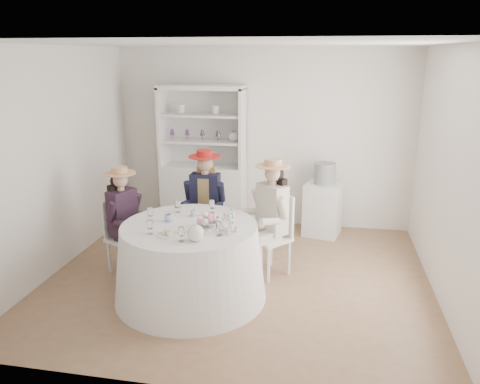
# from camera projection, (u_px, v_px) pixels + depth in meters

# --- Properties ---
(ground) EXTENTS (4.50, 4.50, 0.00)m
(ground) POSITION_uv_depth(u_px,v_px,m) (238.00, 277.00, 5.65)
(ground) COLOR brown
(ground) RESTS_ON ground
(ceiling) EXTENTS (4.50, 4.50, 0.00)m
(ceiling) POSITION_uv_depth(u_px,v_px,m) (238.00, 44.00, 4.88)
(ceiling) COLOR white
(ceiling) RESTS_ON wall_back
(wall_back) EXTENTS (4.50, 0.00, 4.50)m
(wall_back) POSITION_uv_depth(u_px,v_px,m) (263.00, 139.00, 7.15)
(wall_back) COLOR white
(wall_back) RESTS_ON ground
(wall_front) EXTENTS (4.50, 0.00, 4.50)m
(wall_front) POSITION_uv_depth(u_px,v_px,m) (186.00, 233.00, 3.38)
(wall_front) COLOR white
(wall_front) RESTS_ON ground
(wall_left) EXTENTS (0.00, 4.50, 4.50)m
(wall_left) POSITION_uv_depth(u_px,v_px,m) (56.00, 161.00, 5.67)
(wall_left) COLOR white
(wall_left) RESTS_ON ground
(wall_right) EXTENTS (0.00, 4.50, 4.50)m
(wall_right) POSITION_uv_depth(u_px,v_px,m) (450.00, 178.00, 4.87)
(wall_right) COLOR white
(wall_right) RESTS_ON ground
(tea_table) EXTENTS (1.67, 1.67, 0.84)m
(tea_table) POSITION_uv_depth(u_px,v_px,m) (190.00, 261.00, 5.11)
(tea_table) COLOR white
(tea_table) RESTS_ON ground
(hutch) EXTENTS (1.38, 0.76, 2.16)m
(hutch) POSITION_uv_depth(u_px,v_px,m) (204.00, 177.00, 7.24)
(hutch) COLOR silver
(hutch) RESTS_ON ground
(side_table) EXTENTS (0.60, 0.60, 0.78)m
(side_table) POSITION_uv_depth(u_px,v_px,m) (323.00, 209.00, 6.93)
(side_table) COLOR silver
(side_table) RESTS_ON ground
(hatbox) EXTENTS (0.40, 0.40, 0.31)m
(hatbox) POSITION_uv_depth(u_px,v_px,m) (325.00, 173.00, 6.77)
(hatbox) COLOR black
(hatbox) RESTS_ON side_table
(guest_left) EXTENTS (0.56, 0.50, 1.33)m
(guest_left) POSITION_uv_depth(u_px,v_px,m) (124.00, 214.00, 5.62)
(guest_left) COLOR silver
(guest_left) RESTS_ON ground
(guest_mid) EXTENTS (0.52, 0.54, 1.44)m
(guest_mid) POSITION_uv_depth(u_px,v_px,m) (205.00, 198.00, 6.01)
(guest_mid) COLOR silver
(guest_mid) RESTS_ON ground
(guest_right) EXTENTS (0.60, 0.62, 1.44)m
(guest_right) POSITION_uv_depth(u_px,v_px,m) (270.00, 211.00, 5.52)
(guest_right) COLOR silver
(guest_right) RESTS_ON ground
(spare_chair) EXTENTS (0.57, 0.57, 1.00)m
(spare_chair) POSITION_uv_depth(u_px,v_px,m) (216.00, 209.00, 6.47)
(spare_chair) COLOR silver
(spare_chair) RESTS_ON ground
(teacup_a) EXTENTS (0.11, 0.11, 0.07)m
(teacup_a) POSITION_uv_depth(u_px,v_px,m) (168.00, 218.00, 5.09)
(teacup_a) COLOR white
(teacup_a) RESTS_ON tea_table
(teacup_b) EXTENTS (0.08, 0.08, 0.06)m
(teacup_b) POSITION_uv_depth(u_px,v_px,m) (193.00, 214.00, 5.25)
(teacup_b) COLOR white
(teacup_b) RESTS_ON tea_table
(teacup_c) EXTENTS (0.11, 0.11, 0.06)m
(teacup_c) POSITION_uv_depth(u_px,v_px,m) (216.00, 221.00, 5.02)
(teacup_c) COLOR white
(teacup_c) RESTS_ON tea_table
(flower_bowl) EXTENTS (0.21, 0.21, 0.05)m
(flower_bowl) POSITION_uv_depth(u_px,v_px,m) (209.00, 224.00, 4.95)
(flower_bowl) COLOR white
(flower_bowl) RESTS_ON tea_table
(flower_arrangement) EXTENTS (0.19, 0.19, 0.07)m
(flower_arrangement) POSITION_uv_depth(u_px,v_px,m) (207.00, 219.00, 4.90)
(flower_arrangement) COLOR pink
(flower_arrangement) RESTS_ON tea_table
(table_teapot) EXTENTS (0.24, 0.17, 0.18)m
(table_teapot) POSITION_uv_depth(u_px,v_px,m) (196.00, 233.00, 4.56)
(table_teapot) COLOR white
(table_teapot) RESTS_ON tea_table
(sandwich_plate) EXTENTS (0.24, 0.24, 0.05)m
(sandwich_plate) POSITION_uv_depth(u_px,v_px,m) (168.00, 234.00, 4.71)
(sandwich_plate) COLOR white
(sandwich_plate) RESTS_ON tea_table
(cupcake_stand) EXTENTS (0.21, 0.21, 0.20)m
(cupcake_stand) POSITION_uv_depth(u_px,v_px,m) (229.00, 225.00, 4.77)
(cupcake_stand) COLOR white
(cupcake_stand) RESTS_ON tea_table
(stemware_set) EXTENTS (0.95, 0.96, 0.15)m
(stemware_set) POSITION_uv_depth(u_px,v_px,m) (189.00, 218.00, 4.97)
(stemware_set) COLOR white
(stemware_set) RESTS_ON tea_table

